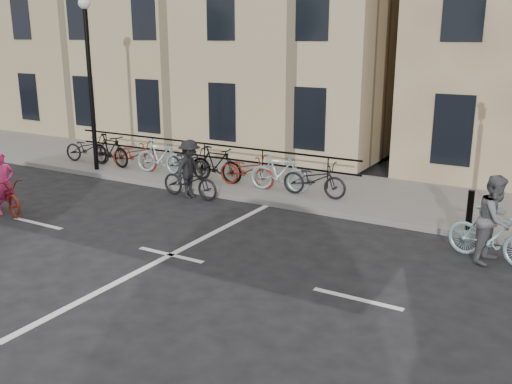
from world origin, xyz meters
The scene contains 9 objects.
ground centered at (0.00, 0.00, 0.00)m, with size 120.00×120.00×0.00m, color black.
sidewalk centered at (-4.00, 6.00, 0.07)m, with size 46.00×4.00×0.15m, color slate.
building_west centered at (-9.00, 13.00, 5.15)m, with size 20.00×10.00×10.00m, color #C7AF87.
lamp_post centered at (-6.50, 4.40, 3.49)m, with size 0.36×0.36×5.28m.
bollard_east centered at (5.00, 4.25, 0.60)m, with size 0.14×0.14×0.90m, color black.
parked_bikes centered at (-3.30, 5.04, 0.64)m, with size 10.40×1.23×1.05m.
cyclist_pink centered at (-5.38, 0.18, 0.54)m, with size 1.84×1.02×1.55m.
cyclist_grey centered at (5.68, 2.92, 0.71)m, with size 1.88×0.98×1.75m.
cyclist_dark centered at (-2.21, 3.67, 0.63)m, with size 1.83×1.06×1.61m.
Camera 1 is at (6.96, -8.50, 4.32)m, focal length 40.00 mm.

